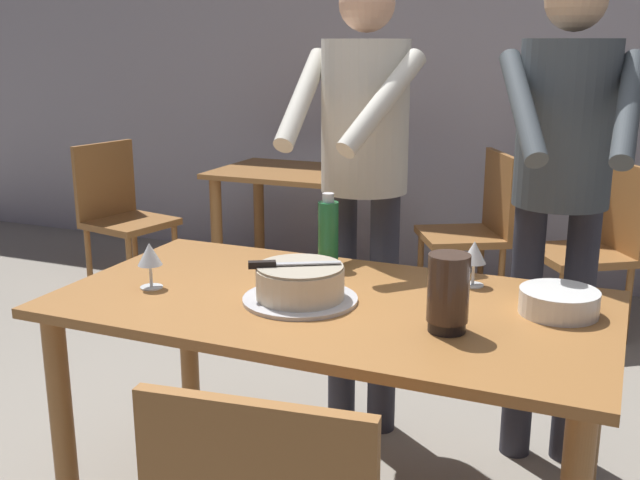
% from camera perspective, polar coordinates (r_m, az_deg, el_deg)
% --- Properties ---
extents(back_wall, '(10.00, 0.12, 2.70)m').
position_cam_1_polar(back_wall, '(4.85, 13.85, 12.70)').
color(back_wall, '#ADA8B2').
rests_on(back_wall, ground_plane).
extents(main_dining_table, '(1.63, 0.86, 0.75)m').
position_cam_1_polar(main_dining_table, '(2.28, 0.84, -7.12)').
color(main_dining_table, '#9E6633').
rests_on(main_dining_table, ground_plane).
extents(cake_on_platter, '(0.34, 0.34, 0.11)m').
position_cam_1_polar(cake_on_platter, '(2.21, -1.52, -3.39)').
color(cake_on_platter, silver).
rests_on(cake_on_platter, main_dining_table).
extents(cake_knife, '(0.25, 0.15, 0.02)m').
position_cam_1_polar(cake_knife, '(2.19, -3.40, -1.84)').
color(cake_knife, silver).
rests_on(cake_knife, cake_on_platter).
extents(plate_stack, '(0.22, 0.22, 0.07)m').
position_cam_1_polar(plate_stack, '(2.22, 17.60, -4.48)').
color(plate_stack, white).
rests_on(plate_stack, main_dining_table).
extents(wine_glass_near, '(0.08, 0.08, 0.14)m').
position_cam_1_polar(wine_glass_near, '(2.38, 11.57, -1.04)').
color(wine_glass_near, silver).
rests_on(wine_glass_near, main_dining_table).
extents(wine_glass_far, '(0.08, 0.08, 0.14)m').
position_cam_1_polar(wine_glass_far, '(2.37, -12.74, -1.17)').
color(wine_glass_far, silver).
rests_on(wine_glass_far, main_dining_table).
extents(water_bottle, '(0.07, 0.07, 0.25)m').
position_cam_1_polar(water_bottle, '(2.55, 0.62, 0.57)').
color(water_bottle, '#1E6B38').
rests_on(water_bottle, main_dining_table).
extents(hurricane_lamp, '(0.11, 0.11, 0.21)m').
position_cam_1_polar(hurricane_lamp, '(2.00, 9.66, -3.93)').
color(hurricane_lamp, black).
rests_on(hurricane_lamp, main_dining_table).
extents(person_cutting_cake, '(0.46, 0.57, 1.72)m').
position_cam_1_polar(person_cutting_cake, '(2.79, 3.30, 6.20)').
color(person_cutting_cake, '#2D2D38').
rests_on(person_cutting_cake, ground_plane).
extents(person_standing_beside, '(0.46, 0.57, 1.72)m').
position_cam_1_polar(person_standing_beside, '(2.67, 17.86, 5.13)').
color(person_standing_beside, '#2D2D38').
rests_on(person_standing_beside, ground_plane).
extents(background_table, '(1.00, 0.70, 0.74)m').
position_cam_1_polar(background_table, '(4.58, -1.54, 3.26)').
color(background_table, '#9E6633').
rests_on(background_table, ground_plane).
extents(background_chair_1, '(0.60, 0.60, 0.90)m').
position_cam_1_polar(background_chair_1, '(4.31, 11.63, 1.09)').
color(background_chair_1, '#9E6633').
rests_on(background_chair_1, ground_plane).
extents(background_chair_2, '(0.52, 0.52, 0.90)m').
position_cam_1_polar(background_chair_2, '(4.73, -14.80, 2.09)').
color(background_chair_2, '#9E6633').
rests_on(background_chair_2, ground_plane).
extents(background_chair_3, '(0.61, 0.61, 0.90)m').
position_cam_1_polar(background_chair_3, '(4.11, 20.01, -0.18)').
color(background_chair_3, '#9E6633').
rests_on(background_chair_3, ground_plane).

